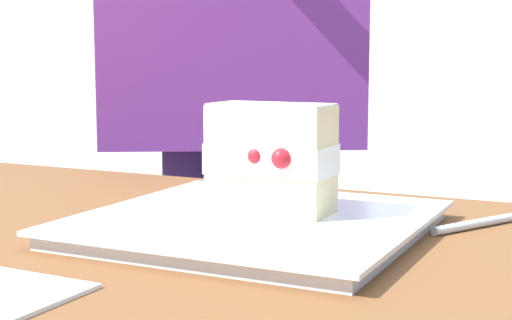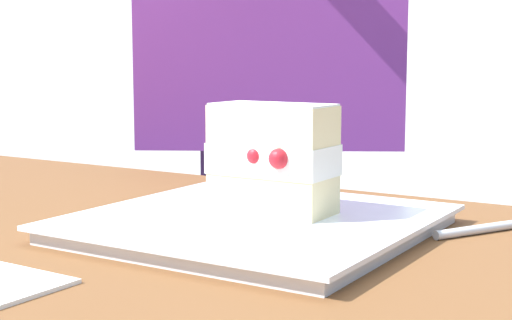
% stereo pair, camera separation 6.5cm
% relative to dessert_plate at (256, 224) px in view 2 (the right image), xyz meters
% --- Properties ---
extents(dessert_plate, '(0.28, 0.28, 0.02)m').
position_rel_dessert_plate_xyz_m(dessert_plate, '(0.00, 0.00, 0.00)').
color(dessert_plate, white).
rests_on(dessert_plate, patio_table).
extents(cake_slice, '(0.11, 0.07, 0.09)m').
position_rel_dessert_plate_xyz_m(cake_slice, '(0.01, 0.02, 0.05)').
color(cake_slice, beige).
rests_on(cake_slice, dessert_plate).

